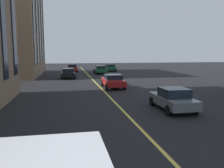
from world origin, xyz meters
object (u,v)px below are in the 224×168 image
car_red_far (72,68)px  car_red_near (113,81)px  car_green_oncoming (100,69)px  car_black_trailing (68,73)px  car_green_parked_a (110,67)px  car_grey_mid (173,99)px

car_red_far → car_red_near: (-21.38, -3.58, 0.00)m
car_red_near → car_green_oncoming: 16.23m
car_black_trailing → car_green_parked_a: (11.43, -8.07, 0.00)m
car_grey_mid → car_green_oncoming: 26.09m
car_red_near → car_green_oncoming: (16.19, -1.01, 0.00)m
car_grey_mid → car_red_near: car_grey_mid is taller
car_green_parked_a → car_green_oncoming: 5.76m
car_green_parked_a → car_red_far: bearing=89.5°
car_black_trailing → car_red_far: bearing=-4.2°
car_green_parked_a → car_green_oncoming: size_ratio=1.00×
car_red_far → car_red_near: 21.68m
car_red_near → car_green_oncoming: bearing=-3.6°
car_red_near → car_green_oncoming: size_ratio=1.00×
car_black_trailing → car_green_oncoming: (6.31, -5.44, 0.00)m
car_red_far → car_green_parked_a: car_red_far is taller
car_black_trailing → car_green_parked_a: bearing=-35.2°
car_green_parked_a → car_red_near: bearing=170.3°
car_red_far → car_grey_mid: (-31.26, -5.44, 0.00)m
car_red_near → car_grey_mid: bearing=-169.4°
car_black_trailing → car_red_near: bearing=-155.9°
car_red_far → car_green_oncoming: (-5.18, -4.59, 0.00)m
car_red_far → car_red_near: bearing=-170.5°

